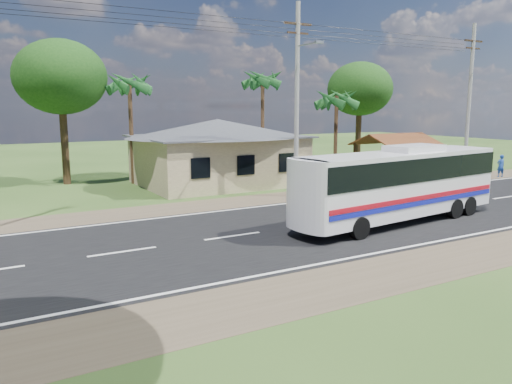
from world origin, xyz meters
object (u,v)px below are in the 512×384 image
Objects in this scene: waiting_shed at (396,142)px; person at (501,166)px; coach_bus at (400,179)px; motorcycle at (360,182)px.

waiting_shed reaches higher than person.
waiting_shed is 3.09× the size of person.
waiting_shed is at bearing -3.51° from person.
coach_bus reaches higher than person.
waiting_shed reaches higher than motorcycle.
coach_bus is at bearing 140.23° from motorcycle.
waiting_shed is at bearing -79.78° from motorcycle.
motorcycle is at bearing 11.09° from person.
coach_bus is 7.35× the size of motorcycle.
coach_bus is (-9.71, -9.94, -0.73)m from waiting_shed.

